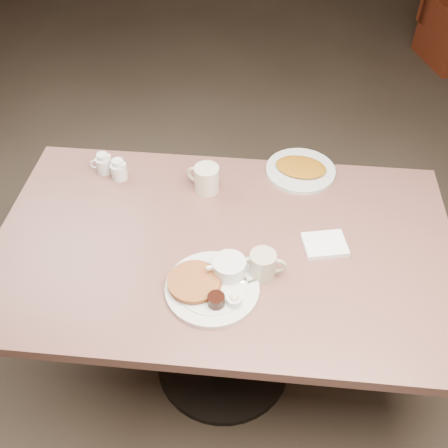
# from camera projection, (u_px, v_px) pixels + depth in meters

# --- Properties ---
(room) EXTENTS (7.04, 8.04, 2.84)m
(room) POSITION_uv_depth(u_px,v_px,m) (223.00, 57.00, 1.23)
(room) COLOR #4C3F33
(room) RESTS_ON ground
(diner_table) EXTENTS (1.50, 0.90, 0.75)m
(diner_table) POSITION_uv_depth(u_px,v_px,m) (223.00, 276.00, 1.81)
(diner_table) COLOR #84564C
(diner_table) RESTS_ON ground
(main_plate) EXTENTS (0.37, 0.37, 0.07)m
(main_plate) POSITION_uv_depth(u_px,v_px,m) (213.00, 282.00, 1.55)
(main_plate) COLOR silver
(main_plate) RESTS_ON diner_table
(coffee_mug_near) EXTENTS (0.11, 0.08, 0.09)m
(coffee_mug_near) POSITION_uv_depth(u_px,v_px,m) (263.00, 265.00, 1.57)
(coffee_mug_near) COLOR #B5AF95
(coffee_mug_near) RESTS_ON diner_table
(napkin) EXTENTS (0.16, 0.14, 0.02)m
(napkin) POSITION_uv_depth(u_px,v_px,m) (325.00, 245.00, 1.67)
(napkin) COLOR white
(napkin) RESTS_ON diner_table
(coffee_mug_far) EXTENTS (0.14, 0.12, 0.10)m
(coffee_mug_far) POSITION_uv_depth(u_px,v_px,m) (206.00, 179.00, 1.84)
(coffee_mug_far) COLOR beige
(coffee_mug_far) RESTS_ON diner_table
(creamer_left) EXTENTS (0.09, 0.07, 0.08)m
(creamer_left) POSITION_uv_depth(u_px,v_px,m) (103.00, 164.00, 1.92)
(creamer_left) COLOR silver
(creamer_left) RESTS_ON diner_table
(creamer_right) EXTENTS (0.08, 0.07, 0.08)m
(creamer_right) POSITION_uv_depth(u_px,v_px,m) (119.00, 170.00, 1.90)
(creamer_right) COLOR white
(creamer_right) RESTS_ON diner_table
(hash_plate) EXTENTS (0.30, 0.30, 0.04)m
(hash_plate) POSITION_uv_depth(u_px,v_px,m) (301.00, 169.00, 1.94)
(hash_plate) COLOR silver
(hash_plate) RESTS_ON diner_table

